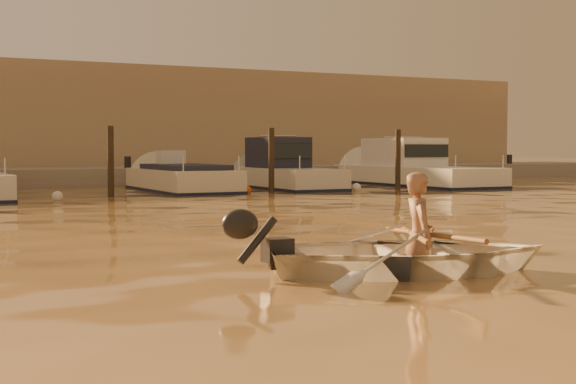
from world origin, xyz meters
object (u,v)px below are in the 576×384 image
dinghy (410,254)px  moored_boat_5 (415,168)px  person (419,236)px  waterfront_building (37,124)px  moored_boat_3 (182,184)px  moored_boat_4 (285,170)px

dinghy → moored_boat_5: size_ratio=0.38×
person → waterfront_building: waterfront_building is taller
person → waterfront_building: 28.33m
moored_boat_3 → moored_boat_5: (9.13, 0.00, 0.40)m
dinghy → waterfront_building: bearing=17.0°
dinghy → person: bearing=-90.0°
moored_boat_4 → moored_boat_5: size_ratio=0.75×
moored_boat_4 → moored_boat_5: same height
dinghy → waterfront_building: (0.70, 28.22, 2.19)m
dinghy → waterfront_building: size_ratio=0.07×
person → moored_boat_3: size_ratio=0.23×
moored_boat_4 → waterfront_building: bearing=120.1°
person → moored_boat_4: bearing=-3.6°
dinghy → person: 0.23m
person → moored_boat_5: moored_boat_5 is taller
moored_boat_4 → waterfront_building: (-6.37, 11.00, 1.77)m
waterfront_building → moored_boat_5: bearing=-43.0°
dinghy → waterfront_building: waterfront_building is taller
moored_boat_5 → dinghy: bearing=-125.9°
moored_boat_3 → waterfront_building: size_ratio=0.14×
person → waterfront_building: size_ratio=0.03×
moored_boat_3 → person: bearing=-100.7°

